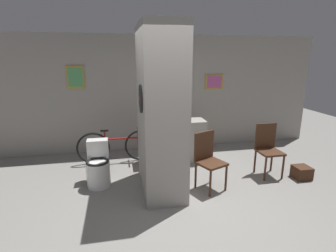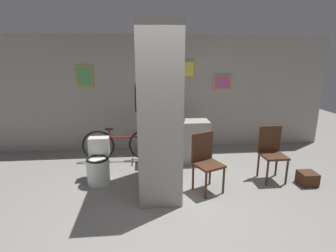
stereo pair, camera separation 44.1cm
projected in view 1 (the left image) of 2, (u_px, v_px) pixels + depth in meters
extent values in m
plane|color=gray|center=(176.00, 207.00, 3.82)|extent=(14.00, 14.00, 0.00)
cube|color=gray|center=(151.00, 94.00, 5.98)|extent=(8.00, 0.06, 2.60)
cube|color=#B79338|center=(76.00, 77.00, 5.53)|extent=(0.36, 0.02, 0.48)
cube|color=#4C9959|center=(75.00, 77.00, 5.52)|extent=(0.30, 0.01, 0.39)
cube|color=#B79338|center=(214.00, 82.00, 6.15)|extent=(0.44, 0.02, 0.34)
cube|color=#B24C8C|center=(214.00, 82.00, 6.14)|extent=(0.36, 0.01, 0.28)
cube|color=#B79338|center=(181.00, 69.00, 5.92)|extent=(0.28, 0.02, 0.38)
cube|color=#E0CC4C|center=(181.00, 69.00, 5.91)|extent=(0.23, 0.01, 0.31)
cube|color=gray|center=(160.00, 111.00, 4.08)|extent=(0.63, 1.29, 2.60)
cylinder|color=black|center=(141.00, 99.00, 3.71)|extent=(0.03, 0.40, 0.40)
cylinder|color=red|center=(140.00, 99.00, 3.70)|extent=(0.01, 0.07, 0.07)
cube|color=gray|center=(175.00, 141.00, 5.41)|extent=(1.23, 0.44, 0.87)
cylinder|color=white|center=(98.00, 174.00, 4.39)|extent=(0.39, 0.39, 0.43)
torus|color=black|center=(97.00, 162.00, 4.33)|extent=(0.38, 0.38, 0.04)
cube|color=white|center=(98.00, 148.00, 4.54)|extent=(0.35, 0.20, 0.31)
cylinder|color=#422616|center=(210.00, 184.00, 4.06)|extent=(0.04, 0.04, 0.44)
cylinder|color=#422616|center=(226.00, 178.00, 4.25)|extent=(0.04, 0.04, 0.44)
cylinder|color=#422616|center=(196.00, 176.00, 4.33)|extent=(0.04, 0.04, 0.44)
cylinder|color=#422616|center=(211.00, 171.00, 4.52)|extent=(0.04, 0.04, 0.44)
cube|color=#422616|center=(211.00, 163.00, 4.23)|extent=(0.53, 0.53, 0.04)
cube|color=#422616|center=(204.00, 145.00, 4.31)|extent=(0.38, 0.19, 0.47)
cylinder|color=#422616|center=(265.00, 169.00, 4.58)|extent=(0.04, 0.04, 0.44)
cylinder|color=#422616|center=(283.00, 167.00, 4.65)|extent=(0.04, 0.04, 0.44)
cylinder|color=#422616|center=(255.00, 162.00, 4.91)|extent=(0.04, 0.04, 0.44)
cylinder|color=#422616|center=(272.00, 160.00, 4.98)|extent=(0.04, 0.04, 0.44)
cube|color=#422616|center=(270.00, 152.00, 4.72)|extent=(0.41, 0.41, 0.04)
cube|color=#422616|center=(265.00, 136.00, 4.83)|extent=(0.40, 0.03, 0.47)
torus|color=black|center=(93.00, 148.00, 5.29)|extent=(0.66, 0.04, 0.66)
torus|color=black|center=(141.00, 145.00, 5.47)|extent=(0.66, 0.04, 0.66)
cylinder|color=maroon|center=(117.00, 139.00, 5.34)|extent=(0.88, 0.04, 0.04)
cylinder|color=maroon|center=(105.00, 139.00, 5.29)|extent=(0.03, 0.03, 0.34)
cylinder|color=maroon|center=(138.00, 138.00, 5.42)|extent=(0.03, 0.03, 0.31)
cube|color=black|center=(104.00, 130.00, 5.24)|extent=(0.16, 0.06, 0.04)
cylinder|color=#262626|center=(138.00, 130.00, 5.38)|extent=(0.03, 0.42, 0.03)
cylinder|color=#267233|center=(174.00, 118.00, 5.23)|extent=(0.07, 0.07, 0.16)
cylinder|color=#267233|center=(174.00, 112.00, 5.20)|extent=(0.03, 0.03, 0.07)
sphere|color=#333333|center=(174.00, 110.00, 5.19)|extent=(0.03, 0.03, 0.03)
cylinder|color=#19598C|center=(180.00, 119.00, 5.25)|extent=(0.08, 0.08, 0.11)
cylinder|color=#19598C|center=(180.00, 115.00, 5.23)|extent=(0.03, 0.03, 0.05)
sphere|color=#333333|center=(180.00, 113.00, 5.22)|extent=(0.03, 0.03, 0.03)
cube|color=#422616|center=(302.00, 172.00, 4.71)|extent=(0.28, 0.28, 0.22)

